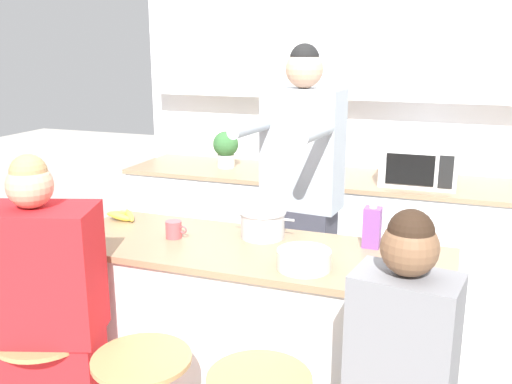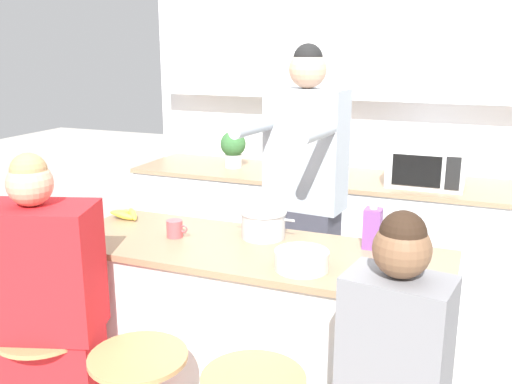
{
  "view_description": "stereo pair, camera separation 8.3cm",
  "coord_description": "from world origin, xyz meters",
  "px_view_note": "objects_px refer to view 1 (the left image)",
  "views": [
    {
      "loc": [
        0.88,
        -2.32,
        1.84
      ],
      "look_at": [
        0.0,
        0.06,
        1.18
      ],
      "focal_mm": 40.0,
      "sensor_mm": 36.0,
      "label": 1
    },
    {
      "loc": [
        0.95,
        -2.29,
        1.84
      ],
      "look_at": [
        0.0,
        0.06,
        1.18
      ],
      "focal_mm": 40.0,
      "sensor_mm": 36.0,
      "label": 2
    }
  ],
  "objects_px": {
    "banana_bunch": "(123,215)",
    "juice_carton": "(372,227)",
    "kitchen_island": "(251,337)",
    "potted_plant": "(226,147)",
    "person_wrapped_blanket": "(45,329)",
    "microwave": "(419,165)",
    "cooking_pot": "(263,224)",
    "person_cooking": "(301,212)",
    "fruit_bowl": "(304,259)",
    "coffee_cup_near": "(174,230)"
  },
  "relations": [
    {
      "from": "microwave",
      "to": "potted_plant",
      "type": "xyz_separation_m",
      "value": [
        -1.42,
        0.05,
        0.02
      ]
    },
    {
      "from": "person_wrapped_blanket",
      "to": "person_cooking",
      "type": "bearing_deg",
      "value": 39.36
    },
    {
      "from": "person_wrapped_blanket",
      "to": "banana_bunch",
      "type": "height_order",
      "value": "person_wrapped_blanket"
    },
    {
      "from": "juice_carton",
      "to": "potted_plant",
      "type": "bearing_deg",
      "value": 133.72
    },
    {
      "from": "kitchen_island",
      "to": "potted_plant",
      "type": "xyz_separation_m",
      "value": [
        -0.8,
        1.58,
        0.61
      ]
    },
    {
      "from": "person_cooking",
      "to": "person_wrapped_blanket",
      "type": "relative_size",
      "value": 1.3
    },
    {
      "from": "fruit_bowl",
      "to": "banana_bunch",
      "type": "relative_size",
      "value": 1.25
    },
    {
      "from": "kitchen_island",
      "to": "cooking_pot",
      "type": "xyz_separation_m",
      "value": [
        0.0,
        0.16,
        0.52
      ]
    },
    {
      "from": "person_wrapped_blanket",
      "to": "juice_carton",
      "type": "relative_size",
      "value": 6.98
    },
    {
      "from": "banana_bunch",
      "to": "microwave",
      "type": "height_order",
      "value": "microwave"
    },
    {
      "from": "fruit_bowl",
      "to": "potted_plant",
      "type": "xyz_separation_m",
      "value": [
        -1.1,
        1.74,
        0.11
      ]
    },
    {
      "from": "kitchen_island",
      "to": "juice_carton",
      "type": "height_order",
      "value": "juice_carton"
    },
    {
      "from": "cooking_pot",
      "to": "microwave",
      "type": "height_order",
      "value": "microwave"
    },
    {
      "from": "juice_carton",
      "to": "potted_plant",
      "type": "relative_size",
      "value": 0.74
    },
    {
      "from": "cooking_pot",
      "to": "fruit_bowl",
      "type": "height_order",
      "value": "cooking_pot"
    },
    {
      "from": "banana_bunch",
      "to": "juice_carton",
      "type": "height_order",
      "value": "juice_carton"
    },
    {
      "from": "cooking_pot",
      "to": "coffee_cup_near",
      "type": "relative_size",
      "value": 2.82
    },
    {
      "from": "kitchen_island",
      "to": "coffee_cup_near",
      "type": "distance_m",
      "value": 0.64
    },
    {
      "from": "coffee_cup_near",
      "to": "cooking_pot",
      "type": "bearing_deg",
      "value": 22.11
    },
    {
      "from": "fruit_bowl",
      "to": "coffee_cup_near",
      "type": "bearing_deg",
      "value": 167.33
    },
    {
      "from": "juice_carton",
      "to": "potted_plant",
      "type": "distance_m",
      "value": 1.91
    },
    {
      "from": "person_wrapped_blanket",
      "to": "potted_plant",
      "type": "relative_size",
      "value": 5.15
    },
    {
      "from": "fruit_bowl",
      "to": "juice_carton",
      "type": "bearing_deg",
      "value": 58.6
    },
    {
      "from": "kitchen_island",
      "to": "potted_plant",
      "type": "distance_m",
      "value": 1.88
    },
    {
      "from": "person_wrapped_blanket",
      "to": "juice_carton",
      "type": "height_order",
      "value": "person_wrapped_blanket"
    },
    {
      "from": "cooking_pot",
      "to": "microwave",
      "type": "distance_m",
      "value": 1.51
    },
    {
      "from": "fruit_bowl",
      "to": "banana_bunch",
      "type": "distance_m",
      "value": 1.13
    },
    {
      "from": "microwave",
      "to": "cooking_pot",
      "type": "bearing_deg",
      "value": -114.15
    },
    {
      "from": "kitchen_island",
      "to": "person_cooking",
      "type": "xyz_separation_m",
      "value": [
        0.05,
        0.66,
        0.45
      ]
    },
    {
      "from": "potted_plant",
      "to": "cooking_pot",
      "type": "bearing_deg",
      "value": -60.61
    },
    {
      "from": "person_wrapped_blanket",
      "to": "microwave",
      "type": "bearing_deg",
      "value": 38.97
    },
    {
      "from": "kitchen_island",
      "to": "microwave",
      "type": "bearing_deg",
      "value": 68.06
    },
    {
      "from": "cooking_pot",
      "to": "person_cooking",
      "type": "bearing_deg",
      "value": 84.39
    },
    {
      "from": "coffee_cup_near",
      "to": "juice_carton",
      "type": "distance_m",
      "value": 0.94
    },
    {
      "from": "juice_carton",
      "to": "microwave",
      "type": "distance_m",
      "value": 1.34
    },
    {
      "from": "person_wrapped_blanket",
      "to": "fruit_bowl",
      "type": "relative_size",
      "value": 6.26
    },
    {
      "from": "fruit_bowl",
      "to": "potted_plant",
      "type": "distance_m",
      "value": 2.06
    },
    {
      "from": "fruit_bowl",
      "to": "coffee_cup_near",
      "type": "height_order",
      "value": "coffee_cup_near"
    },
    {
      "from": "kitchen_island",
      "to": "coffee_cup_near",
      "type": "bearing_deg",
      "value": -179.53
    },
    {
      "from": "coffee_cup_near",
      "to": "microwave",
      "type": "height_order",
      "value": "microwave"
    },
    {
      "from": "microwave",
      "to": "potted_plant",
      "type": "distance_m",
      "value": 1.42
    },
    {
      "from": "kitchen_island",
      "to": "cooking_pot",
      "type": "distance_m",
      "value": 0.55
    },
    {
      "from": "microwave",
      "to": "kitchen_island",
      "type": "bearing_deg",
      "value": -111.94
    },
    {
      "from": "coffee_cup_near",
      "to": "person_wrapped_blanket",
      "type": "bearing_deg",
      "value": -119.63
    },
    {
      "from": "banana_bunch",
      "to": "microwave",
      "type": "xyz_separation_m",
      "value": [
        1.41,
        1.38,
        0.11
      ]
    },
    {
      "from": "person_cooking",
      "to": "potted_plant",
      "type": "bearing_deg",
      "value": 138.72
    },
    {
      "from": "coffee_cup_near",
      "to": "microwave",
      "type": "relative_size",
      "value": 0.23
    },
    {
      "from": "microwave",
      "to": "juice_carton",
      "type": "bearing_deg",
      "value": -94.32
    },
    {
      "from": "kitchen_island",
      "to": "juice_carton",
      "type": "distance_m",
      "value": 0.79
    },
    {
      "from": "coffee_cup_near",
      "to": "juice_carton",
      "type": "xyz_separation_m",
      "value": [
        0.92,
        0.21,
        0.05
      ]
    }
  ]
}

